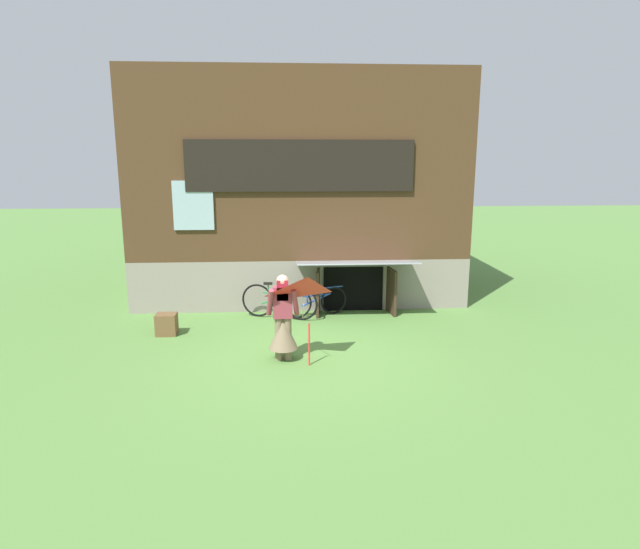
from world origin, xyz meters
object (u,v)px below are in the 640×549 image
bicycle_blue (316,302)px  bicycle_green (279,301)px  wooden_crate (167,324)px  kite (308,301)px  person (283,325)px

bicycle_blue → bicycle_green: bicycle_green is taller
bicycle_green → wooden_crate: 2.51m
bicycle_green → kite: bearing=-61.0°
bicycle_blue → bicycle_green: size_ratio=0.85×
bicycle_green → bicycle_blue: bearing=28.0°
kite → bicycle_green: bearing=99.5°
person → bicycle_green: bearing=87.9°
person → wooden_crate: person is taller
person → wooden_crate: (-2.40, 1.55, -0.44)m
bicycle_green → wooden_crate: bicycle_green is taller
bicycle_blue → wooden_crate: 3.34m
wooden_crate → bicycle_blue: bearing=19.9°
person → bicycle_blue: bearing=70.2°
kite → bicycle_blue: kite is taller
kite → bicycle_blue: size_ratio=1.04×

